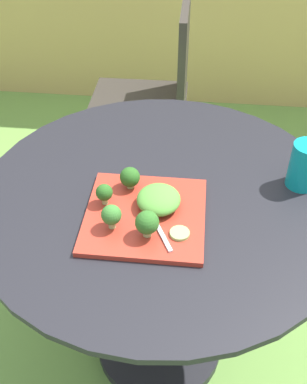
# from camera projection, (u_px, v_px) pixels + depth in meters

# --- Properties ---
(ground_plane) EXTENTS (12.00, 12.00, 0.00)m
(ground_plane) POSITION_uv_depth(u_px,v_px,m) (159.00, 345.00, 1.71)
(ground_plane) COLOR #669342
(patio_table) EXTENTS (0.97, 0.97, 0.74)m
(patio_table) POSITION_uv_depth(u_px,v_px,m) (160.00, 254.00, 1.39)
(patio_table) COLOR black
(patio_table) RESTS_ON ground_plane
(patio_chair) EXTENTS (0.44, 0.44, 0.90)m
(patio_chair) POSITION_uv_depth(u_px,v_px,m) (158.00, 88.00, 2.10)
(patio_chair) COLOR #332D28
(patio_chair) RESTS_ON ground_plane
(salad_plate) EXTENTS (0.29, 0.29, 0.01)m
(salad_plate) POSITION_uv_depth(u_px,v_px,m) (145.00, 215.00, 1.15)
(salad_plate) COLOR #AD3323
(salad_plate) RESTS_ON patio_table
(drinking_glass) EXTENTS (0.08, 0.08, 0.13)m
(drinking_glass) POSITION_uv_depth(u_px,v_px,m) (304.00, 167.00, 1.22)
(drinking_glass) COLOR #0F8C93
(drinking_glass) RESTS_ON patio_table
(fork) EXTENTS (0.08, 0.15, 0.00)m
(fork) POSITION_uv_depth(u_px,v_px,m) (157.00, 224.00, 1.11)
(fork) COLOR silver
(fork) RESTS_ON salad_plate
(lettuce_mound) EXTENTS (0.11, 0.12, 0.04)m
(lettuce_mound) POSITION_uv_depth(u_px,v_px,m) (159.00, 199.00, 1.15)
(lettuce_mound) COLOR #519338
(lettuce_mound) RESTS_ON salad_plate
(broccoli_floret_0) EXTENTS (0.04, 0.04, 0.06)m
(broccoli_floret_0) POSITION_uv_depth(u_px,v_px,m) (104.00, 193.00, 1.15)
(broccoli_floret_0) COLOR #99B770
(broccoli_floret_0) RESTS_ON salad_plate
(broccoli_floret_1) EXTENTS (0.06, 0.06, 0.07)m
(broccoli_floret_1) POSITION_uv_depth(u_px,v_px,m) (147.00, 223.00, 1.06)
(broccoli_floret_1) COLOR #99B770
(broccoli_floret_1) RESTS_ON salad_plate
(broccoli_floret_2) EXTENTS (0.05, 0.05, 0.06)m
(broccoli_floret_2) POSITION_uv_depth(u_px,v_px,m) (130.00, 177.00, 1.20)
(broccoli_floret_2) COLOR #99B770
(broccoli_floret_2) RESTS_ON salad_plate
(broccoli_floret_3) EXTENTS (0.05, 0.05, 0.06)m
(broccoli_floret_3) POSITION_uv_depth(u_px,v_px,m) (111.00, 215.00, 1.09)
(broccoli_floret_3) COLOR #99B770
(broccoli_floret_3) RESTS_ON salad_plate
(cucumber_slice_0) EXTENTS (0.05, 0.05, 0.01)m
(cucumber_slice_0) POSITION_uv_depth(u_px,v_px,m) (180.00, 233.00, 1.09)
(cucumber_slice_0) COLOR #8EB766
(cucumber_slice_0) RESTS_ON salad_plate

